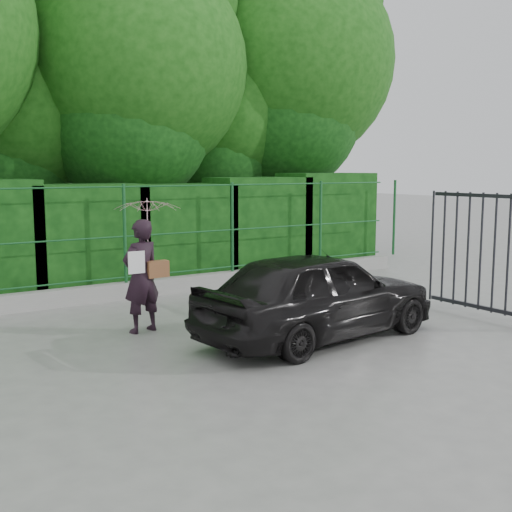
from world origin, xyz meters
TOP-DOWN VIEW (x-y plane):
  - ground at (0.00, 0.00)m, footprint 80.00×80.00m
  - kerb at (0.00, 4.50)m, footprint 14.00×0.25m
  - fence at (0.22, 4.50)m, footprint 14.13×0.06m
  - hedge at (0.05, 5.50)m, footprint 14.20×1.20m
  - trees at (1.14, 7.74)m, footprint 17.10×6.15m
  - woman at (-0.25, 2.12)m, footprint 0.96×0.97m
  - car at (1.54, 0.36)m, footprint 3.86×1.87m

SIDE VIEW (x-z plane):
  - ground at x=0.00m, z-range 0.00..0.00m
  - kerb at x=0.00m, z-range 0.00..0.30m
  - car at x=1.54m, z-range 0.00..1.27m
  - hedge at x=0.05m, z-range -0.06..2.21m
  - fence at x=0.22m, z-range 0.30..2.10m
  - woman at x=-0.25m, z-range 0.31..2.27m
  - trees at x=1.14m, z-range 0.58..8.66m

